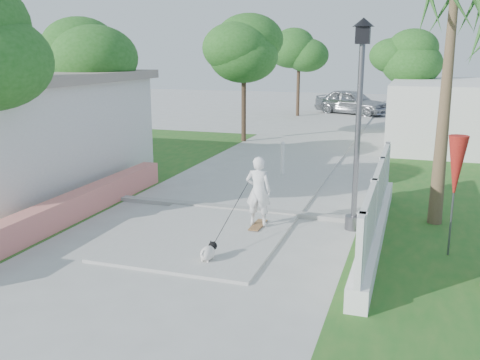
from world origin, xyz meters
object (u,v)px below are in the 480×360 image
at_px(bollard, 283,158).
at_px(skateboarder, 250,198).
at_px(dog, 208,252).
at_px(parked_car, 352,102).
at_px(patio_umbrella, 456,169).
at_px(street_lamp, 359,118).

relative_size(bollard, skateboarder, 0.46).
xyz_separation_m(bollard, dog, (0.40, -7.26, -0.38)).
relative_size(skateboarder, parked_car, 0.53).
xyz_separation_m(patio_umbrella, parked_car, (-4.59, 23.17, -0.91)).
xyz_separation_m(dog, parked_car, (-0.39, 24.93, 0.57)).
distance_m(bollard, dog, 7.28).
height_order(street_lamp, patio_umbrella, street_lamp).
bearing_deg(street_lamp, parked_car, 96.92).
xyz_separation_m(bollard, parked_car, (0.01, 17.67, 0.19)).
bearing_deg(street_lamp, dog, -129.75).
distance_m(skateboarder, dog, 1.92).
bearing_deg(patio_umbrella, dog, -157.23).
height_order(patio_umbrella, parked_car, patio_umbrella).
bearing_deg(bollard, parked_car, 89.97).
xyz_separation_m(skateboarder, dog, (-0.22, -1.81, -0.58)).
bearing_deg(dog, bollard, 101.64).
height_order(street_lamp, bollard, street_lamp).
height_order(patio_umbrella, skateboarder, patio_umbrella).
xyz_separation_m(street_lamp, parked_car, (-2.69, 22.17, -1.65)).
distance_m(patio_umbrella, skateboarder, 4.08).
bearing_deg(bollard, dog, -86.82).
distance_m(patio_umbrella, dog, 4.79).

